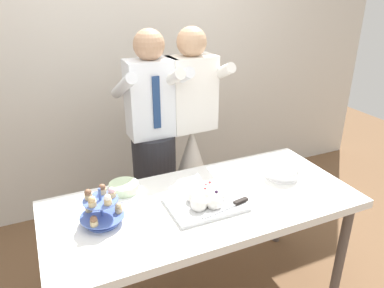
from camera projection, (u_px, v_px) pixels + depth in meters
rear_wall at (127, 44)px, 3.09m from camera, size 5.20×0.10×2.90m
dessert_table at (203, 212)px, 2.16m from camera, size 1.80×0.80×0.78m
cupcake_stand at (101, 209)px, 1.90m from camera, size 0.23×0.23×0.21m
main_cake_tray at (206, 200)px, 2.07m from camera, size 0.43×0.31×0.13m
plate_stack at (282, 171)px, 2.38m from camera, size 0.22×0.22×0.09m
round_cake at (124, 188)px, 2.21m from camera, size 0.24×0.24×0.06m
person_groom at (154, 156)px, 2.74m from camera, size 0.46×0.49×1.66m
person_bride at (192, 168)px, 2.92m from camera, size 0.56×0.56×1.66m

